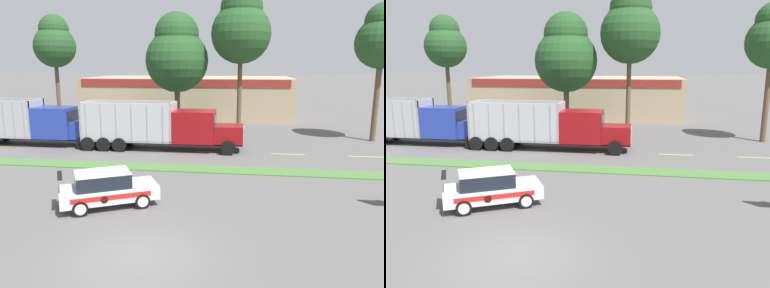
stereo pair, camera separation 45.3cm
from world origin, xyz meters
The scene contains 16 objects.
ground_plane centered at (0.00, 0.00, 0.00)m, with size 600.00×600.00×0.00m, color #5B5959.
grass_verge centered at (0.00, 11.04, 0.03)m, with size 120.00×1.70×0.06m, color #477538.
centre_line_1 centered at (-14.94, 15.89, 0.00)m, with size 2.40×0.14×0.01m, color yellow.
centre_line_2 centered at (-9.54, 15.89, 0.00)m, with size 2.40×0.14×0.01m, color yellow.
centre_line_3 centered at (-4.14, 15.89, 0.00)m, with size 2.40×0.14×0.01m, color yellow.
centre_line_4 centered at (1.26, 15.89, 0.00)m, with size 2.40×0.14×0.01m, color yellow.
centre_line_5 centered at (6.66, 15.89, 0.00)m, with size 2.40×0.14×0.01m, color yellow.
centre_line_6 centered at (12.06, 15.89, 0.00)m, with size 2.40×0.14×0.01m, color yellow.
dump_truck_lead centered at (-12.66, 16.47, 1.63)m, with size 12.26×2.63×3.64m.
dump_truck_mid centered at (-1.69, 16.22, 1.62)m, with size 12.21×2.79×3.62m.
rally_car centered at (-2.65, 4.36, 0.84)m, with size 4.69×3.67×1.66m.
store_building_backdrop centered at (-3.43, 36.05, 2.42)m, with size 24.69×12.10×4.84m.
tree_behind_left centered at (2.95, 22.77, 9.51)m, with size 5.21×5.21×12.92m.
tree_behind_centre centered at (14.28, 21.88, 8.46)m, with size 4.19×4.19×11.25m.
tree_behind_right centered at (-16.70, 27.36, 8.65)m, with size 4.40×4.40×11.55m.
tree_behind_far_right centered at (-2.79, 23.27, 7.29)m, with size 5.74×5.74×11.03m.
Camera 1 is at (3.44, -11.15, 6.31)m, focal length 35.00 mm.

